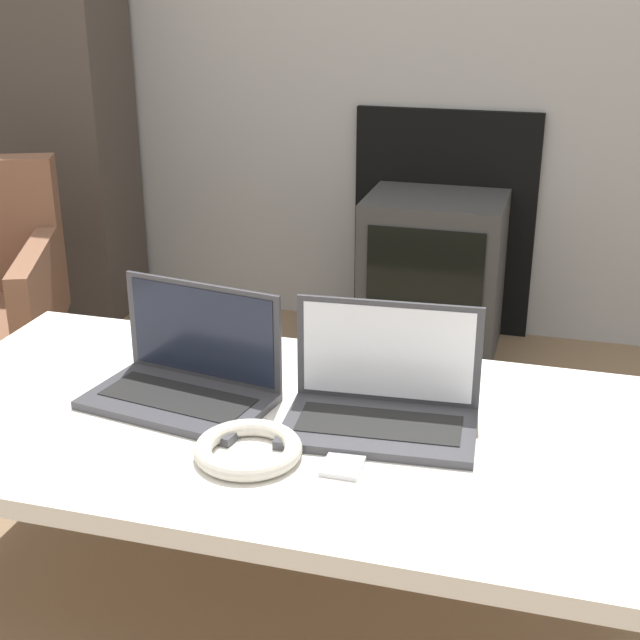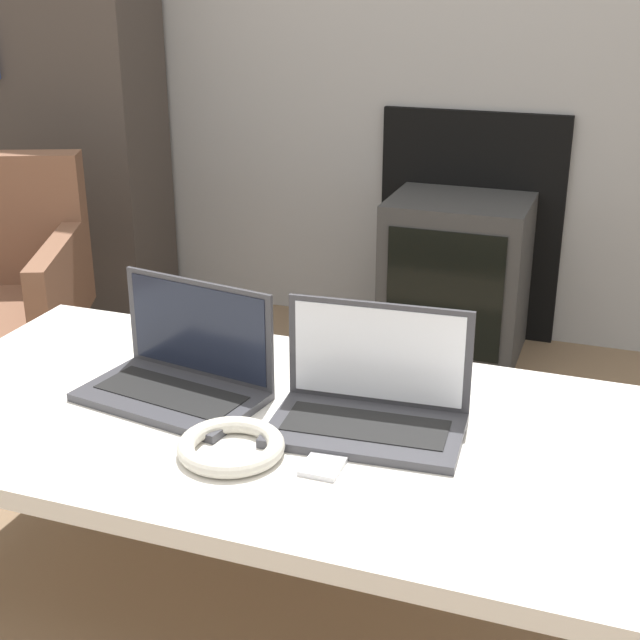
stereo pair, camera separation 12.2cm
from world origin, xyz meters
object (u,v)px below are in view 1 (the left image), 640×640
(laptop_left, at_px, (187,374))
(laptop_right, at_px, (383,398))
(tv, at_px, (433,274))
(headphones, at_px, (250,449))
(phone, at_px, (346,458))

(laptop_left, xyz_separation_m, laptop_right, (0.38, 0.00, 0.00))
(laptop_left, bearing_deg, tv, 88.72)
(headphones, bearing_deg, laptop_left, 136.44)
(phone, xyz_separation_m, tv, (-0.09, 1.51, -0.18))
(laptop_left, relative_size, tv, 0.71)
(laptop_left, xyz_separation_m, phone, (0.35, -0.15, -0.04))
(laptop_left, height_order, laptop_right, same)
(laptop_right, relative_size, phone, 2.87)
(tv, bearing_deg, laptop_left, -100.97)
(phone, bearing_deg, laptop_right, 78.78)
(laptop_left, relative_size, laptop_right, 1.04)
(laptop_right, distance_m, tv, 1.38)
(headphones, height_order, tv, tv)
(headphones, xyz_separation_m, tv, (0.07, 1.54, -0.19))
(laptop_right, bearing_deg, headphones, -140.21)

